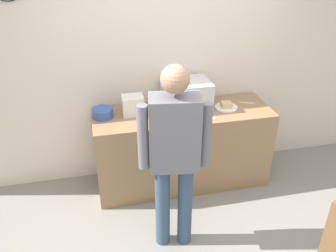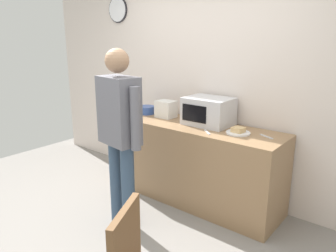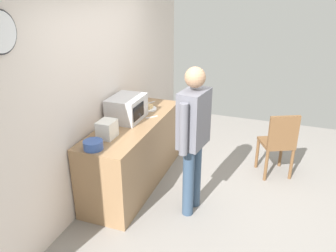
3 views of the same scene
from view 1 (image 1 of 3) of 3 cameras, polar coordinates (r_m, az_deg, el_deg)
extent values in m
cube|color=silver|center=(3.90, -0.75, 9.87)|extent=(5.40, 0.10, 2.60)
cube|color=#93704C|center=(3.96, 2.31, -3.52)|extent=(1.90, 0.62, 0.89)
cube|color=silver|center=(3.78, 2.92, 5.07)|extent=(0.50, 0.38, 0.30)
cube|color=black|center=(3.60, 2.80, 3.77)|extent=(0.30, 0.01, 0.18)
cylinder|color=white|center=(3.87, 9.33, 2.97)|extent=(0.24, 0.24, 0.01)
cube|color=tan|center=(3.86, 9.37, 3.41)|extent=(0.13, 0.13, 0.05)
cylinder|color=#33519E|center=(3.68, -10.42, 2.10)|extent=(0.21, 0.21, 0.09)
cube|color=silver|center=(3.67, -5.67, 3.35)|extent=(0.22, 0.18, 0.20)
cube|color=silver|center=(4.03, 12.54, 3.67)|extent=(0.16, 0.09, 0.01)
cube|color=silver|center=(3.65, 6.41, 1.47)|extent=(0.14, 0.13, 0.01)
cylinder|color=#344A64|center=(3.24, 2.74, -12.54)|extent=(0.13, 0.13, 0.86)
cylinder|color=#344A64|center=(3.23, -0.88, -12.70)|extent=(0.13, 0.13, 0.86)
cube|color=slate|center=(2.80, 1.05, -1.17)|extent=(0.43, 0.30, 0.63)
cylinder|color=slate|center=(2.84, 6.08, -1.55)|extent=(0.09, 0.09, 0.57)
cylinder|color=slate|center=(2.81, -4.05, -1.89)|extent=(0.09, 0.09, 0.57)
sphere|color=#A37A5B|center=(2.60, 1.14, 7.54)|extent=(0.22, 0.22, 0.22)
camera|label=2|loc=(2.88, 65.61, -3.93)|focal=34.73mm
camera|label=3|loc=(3.11, -76.19, 7.04)|focal=36.84mm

